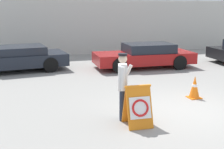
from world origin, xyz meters
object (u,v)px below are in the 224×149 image
security_guard (123,84)px  traffic_cone_near (195,87)px  parked_car_front_coupe (16,58)px  barricade_sign (138,106)px  parked_car_rear_sedan (145,55)px

security_guard → traffic_cone_near: (2.80, 1.10, -0.59)m
security_guard → parked_car_front_coupe: bearing=36.4°
barricade_sign → security_guard: 0.72m
traffic_cone_near → parked_car_rear_sedan: (0.51, 5.04, 0.23)m
traffic_cone_near → parked_car_front_coupe: 8.06m
traffic_cone_near → parked_car_rear_sedan: parked_car_rear_sedan is taller
security_guard → parked_car_rear_sedan: security_guard is taller
barricade_sign → traffic_cone_near: (2.59, 1.62, -0.15)m
parked_car_rear_sedan → security_guard: bearing=64.7°
security_guard → parked_car_rear_sedan: (3.32, 6.14, -0.36)m
traffic_cone_near → parked_car_front_coupe: parked_car_front_coupe is taller
parked_car_front_coupe → parked_car_rear_sedan: size_ratio=0.98×
security_guard → barricade_sign: bearing=-140.1°
traffic_cone_near → parked_car_rear_sedan: size_ratio=0.15×
traffic_cone_near → parked_car_front_coupe: size_ratio=0.15×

